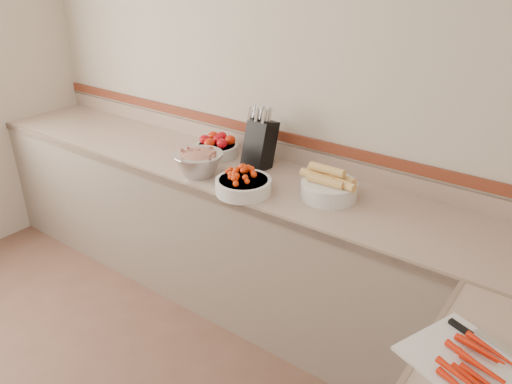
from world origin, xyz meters
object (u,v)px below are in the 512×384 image
Objects in this scene: tomato_bowl at (217,147)px; rhubarb_bowl at (199,161)px; knife_block at (260,142)px; cutting_board at (475,366)px; cherry_tomato_bowl at (243,183)px; corn_bowl at (329,186)px.

tomato_bowl is 0.93× the size of rhubarb_bowl.
cutting_board is at bearing -31.64° from knife_block.
knife_block is at bearing 112.57° from cherry_tomato_bowl.
tomato_bowl is 0.57m from cherry_tomato_bowl.
corn_bowl reaches higher than tomato_bowl.
rhubarb_bowl is at bearing -68.35° from tomato_bowl.
cherry_tomato_bowl is 1.06× the size of rhubarb_bowl.
corn_bowl is (0.39, 0.22, 0.01)m from cherry_tomato_bowl.
cherry_tomato_bowl is (0.47, -0.33, 0.00)m from tomato_bowl.
corn_bowl is at bearing 140.33° from cutting_board.
rhubarb_bowl is (-0.35, 0.04, 0.03)m from cherry_tomato_bowl.
corn_bowl is at bearing 29.38° from cherry_tomato_bowl.
rhubarb_bowl is at bearing -122.64° from knife_block.
tomato_bowl is 0.88× the size of cherry_tomato_bowl.
cutting_board is (1.81, -0.90, -0.04)m from tomato_bowl.
rhubarb_bowl is (-0.20, -0.32, -0.07)m from knife_block.
cutting_board is (0.95, -0.79, -0.05)m from corn_bowl.
tomato_bowl is (-0.32, -0.02, -0.10)m from knife_block.
tomato_bowl is 0.32m from rhubarb_bowl.
corn_bowl is at bearing -7.17° from tomato_bowl.
corn_bowl reaches higher than cherry_tomato_bowl.
knife_block reaches higher than cutting_board.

